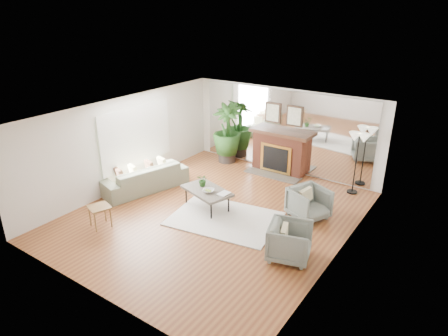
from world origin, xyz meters
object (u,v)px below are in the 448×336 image
Objects in this scene: armchair_front at (290,241)px; potted_ficus at (227,131)px; coffee_table at (207,191)px; side_table at (99,210)px; fireplace at (279,151)px; armchair_back at (309,203)px; sofa at (144,177)px; floor_lamp at (359,142)px.

potted_ficus reaches higher than armchair_front.
side_table is (-1.46, -2.09, -0.04)m from coffee_table.
armchair_back is (1.90, -2.11, -0.28)m from fireplace.
armchair_front reaches higher than sofa.
coffee_table is at bearing -64.68° from potted_ficus.
fireplace is 1.08× the size of potted_ficus.
side_table is 5.06m from potted_ficus.
floor_lamp is (4.78, 3.01, 1.08)m from sofa.
side_table is (-1.83, -5.18, -0.23)m from fireplace.
fireplace is 1.80m from potted_ficus.
fireplace is 2.48× the size of armchair_front.
side_table is at bearing -90.79° from potted_ficus.
armchair_front is 3.84m from floor_lamp.
sofa is 1.41× the size of floor_lamp.
fireplace is 4.02m from sofa.
potted_ficus is at bearing -177.11° from sofa.
potted_ficus is 1.14× the size of floor_lamp.
potted_ficus reaches higher than sofa.
potted_ficus reaches higher than floor_lamp.
coffee_table is at bearing 57.60° from armchair_front.
sofa reaches higher than side_table.
fireplace is at bearing 14.03° from armchair_front.
potted_ficus is at bearing 89.21° from side_table.
armchair_front is 0.43× the size of potted_ficus.
armchair_back is at bearing 23.50° from coffee_table.
armchair_front is at bearing -16.18° from coffee_table.
fireplace is 3.61× the size of side_table.
potted_ficus is (-1.39, 2.94, 0.55)m from coffee_table.
armchair_back is 4.19m from potted_ficus.
sofa is 5.75m from floor_lamp.
floor_lamp reaches higher than sofa.
armchair_back reaches higher than sofa.
potted_ficus is at bearing 86.78° from armchair_back.
fireplace reaches higher than armchair_back.
sofa is 3.16m from potted_ficus.
armchair_front is at bearing 18.02° from side_table.
potted_ficus reaches higher than side_table.
coffee_table is 4.10m from floor_lamp.
potted_ficus is (-1.76, -0.16, 0.36)m from fireplace.
sofa is 2.11m from side_table.
side_table is at bearing -124.95° from coffee_table.
sofa is at bearing 128.54° from armchair_back.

